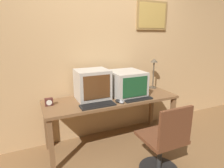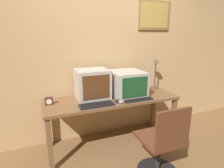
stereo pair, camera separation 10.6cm
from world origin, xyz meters
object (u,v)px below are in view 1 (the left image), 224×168
at_px(desk_clock, 49,102).
at_px(desk_lamp, 154,68).
at_px(monitor_right, 127,83).
at_px(keyboard_main, 98,105).
at_px(mouse_near_keyboard, 121,102).
at_px(monitor_left, 92,84).
at_px(keyboard_side, 137,98).
at_px(office_chair, 164,145).
at_px(mouse_far_corner, 118,101).

distance_m(desk_clock, desk_lamp, 1.69).
bearing_deg(desk_clock, desk_lamp, 4.32).
bearing_deg(monitor_right, keyboard_main, -156.32).
bearing_deg(mouse_near_keyboard, monitor_left, 132.32).
bearing_deg(monitor_right, keyboard_side, -78.50).
distance_m(monitor_left, desk_lamp, 1.09).
bearing_deg(desk_clock, office_chair, -38.43).
bearing_deg(keyboard_main, mouse_far_corner, 3.22).
height_order(monitor_right, mouse_far_corner, monitor_right).
height_order(monitor_left, desk_clock, monitor_left).
distance_m(keyboard_side, mouse_far_corner, 0.29).
relative_size(mouse_far_corner, desk_clock, 1.08).
xyz_separation_m(keyboard_main, mouse_far_corner, (0.29, 0.02, 0.01)).
distance_m(mouse_far_corner, desk_clock, 0.87).
xyz_separation_m(keyboard_side, mouse_near_keyboard, (-0.26, -0.03, 0.00)).
relative_size(mouse_near_keyboard, desk_clock, 1.22).
relative_size(keyboard_side, desk_clock, 4.24).
relative_size(mouse_near_keyboard, mouse_far_corner, 1.13).
relative_size(keyboard_side, desk_lamp, 0.84).
bearing_deg(monitor_left, desk_lamp, 5.36).
relative_size(monitor_left, office_chair, 0.50).
xyz_separation_m(mouse_far_corner, office_chair, (0.27, -0.62, -0.35)).
xyz_separation_m(keyboard_side, desk_clock, (-1.12, 0.26, 0.03)).
height_order(mouse_far_corner, desk_lamp, desk_lamp).
xyz_separation_m(mouse_near_keyboard, mouse_far_corner, (-0.02, 0.03, 0.00)).
relative_size(keyboard_main, office_chair, 0.50).
bearing_deg(keyboard_side, mouse_near_keyboard, -174.52).
height_order(keyboard_side, office_chair, office_chair).
bearing_deg(desk_lamp, office_chair, -119.16).
distance_m(monitor_right, mouse_near_keyboard, 0.37).
height_order(keyboard_main, keyboard_side, same).
distance_m(monitor_right, office_chair, 0.98).
bearing_deg(keyboard_main, desk_lamp, 19.36).
xyz_separation_m(monitor_right, keyboard_main, (-0.53, -0.23, -0.16)).
height_order(monitor_right, desk_lamp, desk_lamp).
bearing_deg(mouse_near_keyboard, office_chair, -67.53).
bearing_deg(desk_clock, monitor_left, 2.37).
bearing_deg(monitor_right, mouse_near_keyboard, -131.24).
height_order(monitor_left, keyboard_main, monitor_left).
xyz_separation_m(monitor_left, mouse_far_corner, (0.26, -0.27, -0.18)).
bearing_deg(office_chair, mouse_near_keyboard, 112.47).
relative_size(desk_clock, office_chair, 0.11).
height_order(keyboard_side, mouse_near_keyboard, mouse_near_keyboard).
bearing_deg(keyboard_side, office_chair, -91.71).
relative_size(keyboard_main, desk_clock, 4.55).
bearing_deg(monitor_left, mouse_far_corner, -46.85).
distance_m(monitor_right, desk_clock, 1.08).
xyz_separation_m(monitor_left, keyboard_main, (-0.03, -0.29, -0.19)).
bearing_deg(desk_clock, monitor_right, -1.81).
distance_m(keyboard_side, desk_clock, 1.15).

